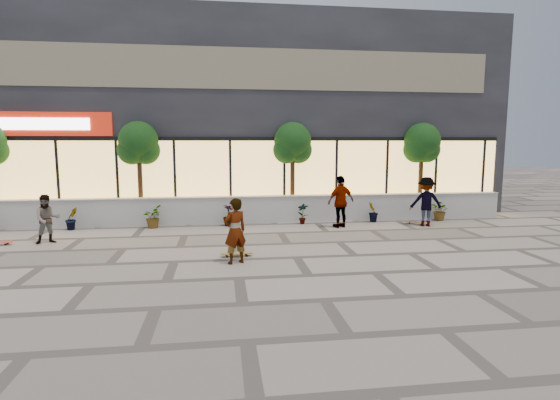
{
  "coord_description": "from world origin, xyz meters",
  "views": [
    {
      "loc": [
        -0.36,
        -9.77,
        3.12
      ],
      "look_at": [
        1.46,
        3.79,
        1.3
      ],
      "focal_mm": 28.0,
      "sensor_mm": 36.0,
      "label": 1
    }
  ],
  "objects": [
    {
      "name": "ground",
      "position": [
        0.0,
        0.0,
        0.0
      ],
      "size": [
        80.0,
        80.0,
        0.0
      ],
      "primitive_type": "plane",
      "color": "#A0958B",
      "rests_on": "ground"
    },
    {
      "name": "planter_wall",
      "position": [
        0.0,
        7.0,
        0.52
      ],
      "size": [
        22.0,
        0.42,
        1.04
      ],
      "color": "silver",
      "rests_on": "ground"
    },
    {
      "name": "retail_building",
      "position": [
        -0.0,
        12.49,
        4.25
      ],
      "size": [
        24.0,
        9.17,
        8.5
      ],
      "color": "black",
      "rests_on": "ground"
    },
    {
      "name": "shrub_b",
      "position": [
        -5.7,
        6.45,
        0.41
      ],
      "size": [
        0.57,
        0.57,
        0.81
      ],
      "primitive_type": "imported",
      "rotation": [
        0.0,
        0.0,
        0.82
      ],
      "color": "black",
      "rests_on": "ground"
    },
    {
      "name": "shrub_c",
      "position": [
        -2.9,
        6.45,
        0.41
      ],
      "size": [
        0.68,
        0.77,
        0.81
      ],
      "primitive_type": "imported",
      "rotation": [
        0.0,
        0.0,
        1.64
      ],
      "color": "black",
      "rests_on": "ground"
    },
    {
      "name": "shrub_d",
      "position": [
        -0.1,
        6.45,
        0.41
      ],
      "size": [
        0.64,
        0.64,
        0.81
      ],
      "primitive_type": "imported",
      "rotation": [
        0.0,
        0.0,
        2.46
      ],
      "color": "black",
      "rests_on": "ground"
    },
    {
      "name": "shrub_e",
      "position": [
        2.7,
        6.45,
        0.41
      ],
      "size": [
        0.46,
        0.35,
        0.81
      ],
      "primitive_type": "imported",
      "rotation": [
        0.0,
        0.0,
        3.28
      ],
      "color": "black",
      "rests_on": "ground"
    },
    {
      "name": "shrub_f",
      "position": [
        5.5,
        6.45,
        0.41
      ],
      "size": [
        0.55,
        0.57,
        0.81
      ],
      "primitive_type": "imported",
      "rotation": [
        0.0,
        0.0,
        4.1
      ],
      "color": "black",
      "rests_on": "ground"
    },
    {
      "name": "shrub_g",
      "position": [
        8.3,
        6.45,
        0.41
      ],
      "size": [
        0.77,
        0.84,
        0.81
      ],
      "primitive_type": "imported",
      "rotation": [
        0.0,
        0.0,
        4.92
      ],
      "color": "black",
      "rests_on": "ground"
    },
    {
      "name": "tree_midwest",
      "position": [
        -3.5,
        7.7,
        2.99
      ],
      "size": [
        1.6,
        1.5,
        3.92
      ],
      "color": "#3F2C16",
      "rests_on": "ground"
    },
    {
      "name": "tree_mideast",
      "position": [
        2.5,
        7.7,
        2.99
      ],
      "size": [
        1.6,
        1.5,
        3.92
      ],
      "color": "#3F2C16",
      "rests_on": "ground"
    },
    {
      "name": "tree_east",
      "position": [
        8.0,
        7.7,
        2.99
      ],
      "size": [
        1.6,
        1.5,
        3.92
      ],
      "color": "#3F2C16",
      "rests_on": "ground"
    },
    {
      "name": "skater_center",
      "position": [
        -0.04,
        1.28,
        0.85
      ],
      "size": [
        0.74,
        0.63,
        1.71
      ],
      "primitive_type": "imported",
      "rotation": [
        0.0,
        0.0,
        3.58
      ],
      "color": "silver",
      "rests_on": "ground"
    },
    {
      "name": "skater_left",
      "position": [
        -5.72,
        4.33,
        0.76
      ],
      "size": [
        0.91,
        0.82,
        1.52
      ],
      "primitive_type": "imported",
      "rotation": [
        0.0,
        0.0,
        0.4
      ],
      "color": "#9B8064",
      "rests_on": "ground"
    },
    {
      "name": "skater_right_near",
      "position": [
        3.96,
        5.6,
        0.95
      ],
      "size": [
        1.21,
        0.84,
        1.91
      ],
      "primitive_type": "imported",
      "rotation": [
        0.0,
        0.0,
        3.51
      ],
      "color": "silver",
      "rests_on": "ground"
    },
    {
      "name": "skater_right_far",
      "position": [
        7.19,
        5.46,
        0.92
      ],
      "size": [
        1.31,
        0.93,
        1.83
      ],
      "primitive_type": "imported",
      "rotation": [
        0.0,
        0.0,
        2.91
      ],
      "color": "maroon",
      "rests_on": "ground"
    },
    {
      "name": "skateboard_center",
      "position": [
        0.01,
        1.95,
        0.09
      ],
      "size": [
        0.88,
        0.29,
        0.1
      ],
      "rotation": [
        0.0,
        0.0,
        0.07
      ],
      "color": "brown",
      "rests_on": "ground"
    },
    {
      "name": "skateboard_right_near",
      "position": [
        7.0,
        5.85,
        0.07
      ],
      "size": [
        0.73,
        0.55,
        0.09
      ],
      "rotation": [
        0.0,
        0.0,
        -0.55
      ],
      "color": "#996432",
      "rests_on": "ground"
    },
    {
      "name": "skateboard_right_far",
      "position": [
        7.43,
        6.2,
        0.08
      ],
      "size": [
        0.76,
        0.21,
        0.09
      ],
      "rotation": [
        0.0,
        0.0,
        0.03
      ],
      "color": "#55579B",
      "rests_on": "ground"
    }
  ]
}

